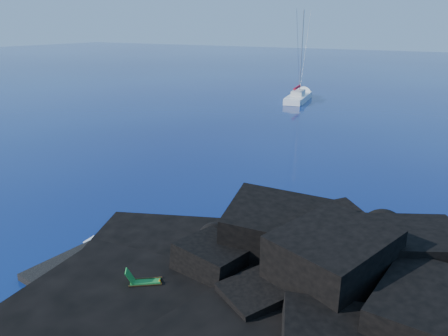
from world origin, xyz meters
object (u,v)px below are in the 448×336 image
Objects in this scene: sailboat at (298,101)px; deck_chair at (145,278)px; sunbather at (141,259)px; marker_cone at (160,283)px.

deck_chair is (12.84, -53.36, 0.88)m from sailboat.
sunbather is 3.08× the size of marker_cone.
deck_chair is at bearing -67.34° from sunbather.
sailboat is 25.99× the size of marker_cone.
sailboat is at bearing 104.20° from marker_cone.
sailboat reaches higher than sunbather.
sailboat is 9.02× the size of deck_chair.
sailboat is at bearing 67.02° from deck_chair.
sunbather is (11.12, -51.64, 0.51)m from sailboat.
marker_cone is (2.30, -1.41, 0.11)m from sunbather.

